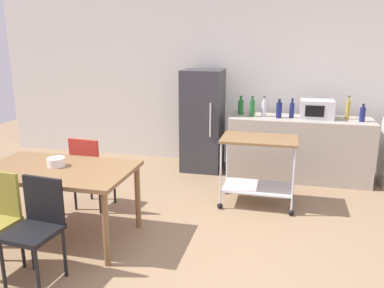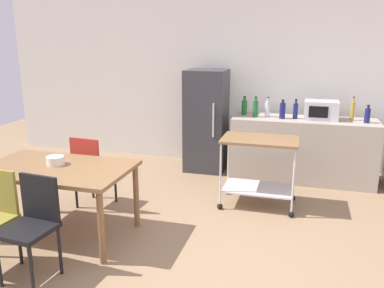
{
  "view_description": "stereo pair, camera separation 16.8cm",
  "coord_description": "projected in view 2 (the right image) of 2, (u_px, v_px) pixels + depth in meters",
  "views": [
    {
      "loc": [
        0.7,
        -3.19,
        2.01
      ],
      "look_at": [
        -0.36,
        1.2,
        0.8
      ],
      "focal_mm": 37.2,
      "sensor_mm": 36.0,
      "label": 1
    },
    {
      "loc": [
        0.86,
        -3.14,
        2.01
      ],
      "look_at": [
        -0.36,
        1.2,
        0.8
      ],
      "focal_mm": 37.2,
      "sensor_mm": 36.0,
      "label": 2
    }
  ],
  "objects": [
    {
      "name": "bottle_olive_oil",
      "position": [
        282.0,
        110.0,
        5.61
      ],
      "size": [
        0.08,
        0.08,
        0.27
      ],
      "color": "navy",
      "rests_on": "kitchen_counter"
    },
    {
      "name": "kitchen_counter",
      "position": [
        302.0,
        149.0,
        5.73
      ],
      "size": [
        2.0,
        0.64,
        0.9
      ],
      "primitive_type": "cube",
      "color": "#A89E8E",
      "rests_on": "ground_plane"
    },
    {
      "name": "fruit_bowl",
      "position": [
        55.0,
        161.0,
        4.06
      ],
      "size": [
        0.18,
        0.18,
        0.09
      ],
      "primitive_type": "cylinder",
      "color": "white",
      "rests_on": "dining_table"
    },
    {
      "name": "bottle_soda",
      "position": [
        296.0,
        111.0,
        5.6
      ],
      "size": [
        0.07,
        0.07,
        0.28
      ],
      "color": "navy",
      "rests_on": "kitchen_counter"
    },
    {
      "name": "bottle_soy_sauce",
      "position": [
        244.0,
        107.0,
        5.91
      ],
      "size": [
        0.08,
        0.08,
        0.27
      ],
      "color": "#1E6628",
      "rests_on": "kitchen_counter"
    },
    {
      "name": "bottle_hot_sauce",
      "position": [
        353.0,
        111.0,
        5.49
      ],
      "size": [
        0.06,
        0.06,
        0.33
      ],
      "color": "gold",
      "rests_on": "kitchen_counter"
    },
    {
      "name": "ground_plane",
      "position": [
        194.0,
        263.0,
        3.67
      ],
      "size": [
        12.0,
        12.0,
        0.0
      ],
      "primitive_type": "plane",
      "color": "#8C7051"
    },
    {
      "name": "back_wall",
      "position": [
        248.0,
        74.0,
        6.27
      ],
      "size": [
        8.4,
        0.12,
        2.9
      ],
      "primitive_type": "cube",
      "color": "silver",
      "rests_on": "ground_plane"
    },
    {
      "name": "refrigerator",
      "position": [
        206.0,
        121.0,
        6.12
      ],
      "size": [
        0.6,
        0.63,
        1.55
      ],
      "color": "#333338",
      "rests_on": "ground_plane"
    },
    {
      "name": "microwave",
      "position": [
        321.0,
        110.0,
        5.56
      ],
      "size": [
        0.46,
        0.35,
        0.26
      ],
      "color": "silver",
      "rests_on": "kitchen_counter"
    },
    {
      "name": "bottle_wine",
      "position": [
        255.0,
        108.0,
        5.73
      ],
      "size": [
        0.07,
        0.07,
        0.3
      ],
      "color": "#1E6628",
      "rests_on": "kitchen_counter"
    },
    {
      "name": "dining_table",
      "position": [
        57.0,
        174.0,
        4.03
      ],
      "size": [
        1.5,
        0.9,
        0.75
      ],
      "color": "brown",
      "rests_on": "ground_plane"
    },
    {
      "name": "chair_red",
      "position": [
        91.0,
        166.0,
        4.76
      ],
      "size": [
        0.43,
        0.43,
        0.89
      ],
      "rotation": [
        0.0,
        0.0,
        3.05
      ],
      "color": "#B72D23",
      "rests_on": "ground_plane"
    },
    {
      "name": "kitchen_cart",
      "position": [
        259.0,
        161.0,
        4.79
      ],
      "size": [
        0.91,
        0.57,
        0.85
      ],
      "color": "brown",
      "rests_on": "ground_plane"
    },
    {
      "name": "bottle_vinegar",
      "position": [
        367.0,
        115.0,
        5.33
      ],
      "size": [
        0.07,
        0.07,
        0.24
      ],
      "color": "navy",
      "rests_on": "kitchen_counter"
    },
    {
      "name": "chair_black",
      "position": [
        32.0,
        221.0,
        3.33
      ],
      "size": [
        0.44,
        0.44,
        0.89
      ],
      "rotation": [
        0.0,
        0.0,
        -0.1
      ],
      "color": "black",
      "rests_on": "ground_plane"
    },
    {
      "name": "bottle_sesame_oil",
      "position": [
        267.0,
        109.0,
        5.73
      ],
      "size": [
        0.07,
        0.07,
        0.29
      ],
      "color": "silver",
      "rests_on": "kitchen_counter"
    }
  ]
}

